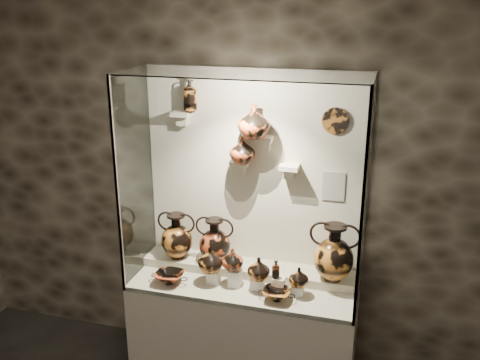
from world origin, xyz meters
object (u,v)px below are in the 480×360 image
at_px(jug_c, 259,269).
at_px(kylix_right, 277,294).
at_px(amphora_mid, 215,241).
at_px(jug_e, 299,277).
at_px(lekythos_tall, 190,94).
at_px(ovoid_vase_a, 242,150).
at_px(ovoid_vase_b, 254,122).
at_px(kylix_left, 169,277).
at_px(jug_b, 233,259).
at_px(amphora_right, 334,253).
at_px(jug_a, 210,260).
at_px(lekythos_small, 276,268).
at_px(amphora_left, 177,236).

bearing_deg(jug_c, kylix_right, -46.14).
distance_m(amphora_mid, jug_e, 0.74).
distance_m(lekythos_tall, ovoid_vase_a, 0.57).
height_order(amphora_mid, ovoid_vase_b, ovoid_vase_b).
height_order(jug_c, kylix_left, jug_c).
xyz_separation_m(jug_c, kylix_left, (-0.67, -0.09, -0.12)).
bearing_deg(kylix_right, lekythos_tall, 163.00).
distance_m(jug_b, ovoid_vase_b, 1.02).
xyz_separation_m(amphora_right, ovoid_vase_a, (-0.71, 0.08, 0.70)).
relative_size(amphora_mid, kylix_left, 1.33).
relative_size(amphora_mid, jug_a, 1.88).
height_order(amphora_mid, jug_a, amphora_mid).
xyz_separation_m(amphora_right, kylix_left, (-1.19, -0.27, -0.23)).
height_order(jug_b, ovoid_vase_a, ovoid_vase_a).
height_order(jug_e, kylix_left, jug_e).
bearing_deg(lekythos_tall, ovoid_vase_b, -7.36).
bearing_deg(amphora_mid, kylix_left, -154.68).
height_order(amphora_mid, kylix_right, amphora_mid).
relative_size(amphora_right, ovoid_vase_a, 2.20).
bearing_deg(jug_b, amphora_mid, 136.21).
xyz_separation_m(amphora_mid, amphora_right, (0.92, -0.03, 0.04)).
bearing_deg(amphora_right, jug_b, -164.07).
bearing_deg(lekythos_small, jug_b, 178.21).
bearing_deg(jug_a, jug_b, -14.03).
height_order(jug_e, ovoid_vase_a, ovoid_vase_a).
relative_size(jug_b, kylix_left, 0.61).
relative_size(lekythos_small, kylix_right, 0.61).
relative_size(lekythos_tall, ovoid_vase_a, 1.36).
xyz_separation_m(amphora_right, lekythos_tall, (-1.13, 0.12, 1.08)).
relative_size(kylix_left, ovoid_vase_b, 1.14).
bearing_deg(ovoid_vase_a, lekythos_small, -61.74).
distance_m(amphora_mid, kylix_right, 0.67).
xyz_separation_m(jug_b, lekythos_tall, (-0.41, 0.28, 1.16)).
height_order(amphora_left, kylix_right, amphora_left).
bearing_deg(jug_b, ovoid_vase_b, 65.15).
bearing_deg(jug_a, ovoid_vase_a, 35.37).
bearing_deg(jug_c, kylix_left, 174.03).
xyz_separation_m(amphora_left, jug_b, (0.52, -0.19, -0.04)).
relative_size(amphora_mid, jug_b, 2.19).
bearing_deg(ovoid_vase_b, amphora_right, -18.05).
distance_m(lekythos_tall, ovoid_vase_b, 0.53).
relative_size(lekythos_small, lekythos_tall, 0.57).
bearing_deg(amphora_mid, lekythos_tall, 132.65).
bearing_deg(jug_c, lekythos_small, -13.39).
bearing_deg(kylix_right, amphora_left, 171.42).
distance_m(lekythos_small, kylix_left, 0.81).
distance_m(jug_b, lekythos_tall, 1.26).
distance_m(amphora_left, ovoid_vase_a, 0.90).
bearing_deg(kylix_left, jug_b, -9.93).
bearing_deg(kylix_left, jug_a, -6.71).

